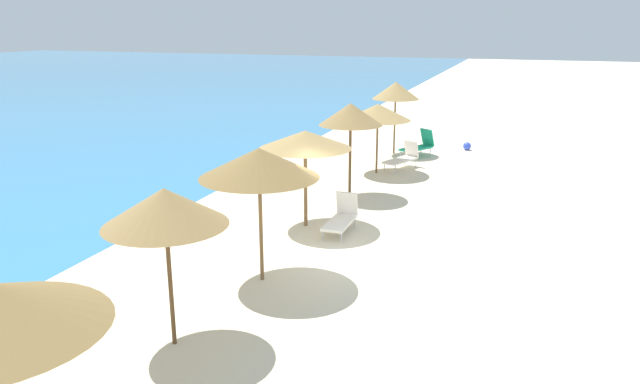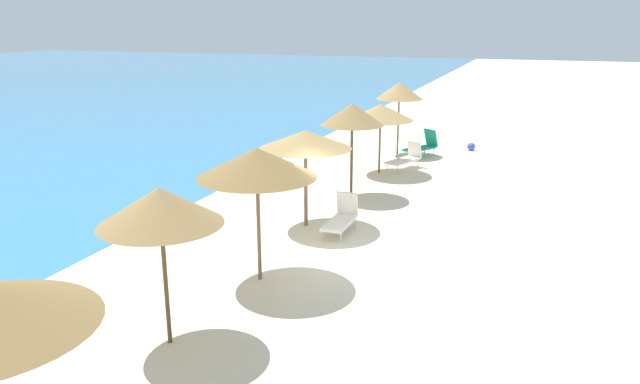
# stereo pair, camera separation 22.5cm
# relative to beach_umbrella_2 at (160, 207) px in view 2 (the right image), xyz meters

# --- Properties ---
(ground_plane) EXTENTS (160.00, 160.00, 0.00)m
(ground_plane) POSITION_rel_beach_umbrella_2_xyz_m (4.47, -1.42, -2.46)
(ground_plane) COLOR beige
(beach_umbrella_2) EXTENTS (2.06, 2.06, 2.78)m
(beach_umbrella_2) POSITION_rel_beach_umbrella_2_xyz_m (0.00, 0.00, 0.00)
(beach_umbrella_2) COLOR brown
(beach_umbrella_2) RESTS_ON ground_plane
(beach_umbrella_3) EXTENTS (2.48, 2.48, 2.88)m
(beach_umbrella_3) POSITION_rel_beach_umbrella_2_xyz_m (2.94, -0.30, 0.11)
(beach_umbrella_3) COLOR brown
(beach_umbrella_3) RESTS_ON ground_plane
(beach_umbrella_4) EXTENTS (2.45, 2.45, 2.61)m
(beach_umbrella_4) POSITION_rel_beach_umbrella_2_xyz_m (6.56, 0.06, -0.09)
(beach_umbrella_4) COLOR brown
(beach_umbrella_4) RESTS_ON ground_plane
(beach_umbrella_5) EXTENTS (1.96, 1.96, 2.94)m
(beach_umbrella_5) POSITION_rel_beach_umbrella_2_xyz_m (9.73, -0.22, 0.14)
(beach_umbrella_5) COLOR brown
(beach_umbrella_5) RESTS_ON ground_plane
(beach_umbrella_6) EXTENTS (2.36, 2.36, 2.51)m
(beach_umbrella_6) POSITION_rel_beach_umbrella_2_xyz_m (13.00, -0.26, -0.24)
(beach_umbrella_6) COLOR brown
(beach_umbrella_6) RESTS_ON ground_plane
(beach_umbrella_7) EXTENTS (1.91, 1.91, 2.97)m
(beach_umbrella_7) POSITION_rel_beach_umbrella_2_xyz_m (16.41, -0.14, 0.16)
(beach_umbrella_7) COLOR brown
(beach_umbrella_7) RESTS_ON ground_plane
(lounge_chair_0) EXTENTS (1.66, 1.29, 1.09)m
(lounge_chair_0) POSITION_rel_beach_umbrella_2_xyz_m (16.23, -1.23, -1.99)
(lounge_chair_0) COLOR #199972
(lounge_chair_0) RESTS_ON ground_plane
(lounge_chair_1) EXTENTS (1.47, 0.58, 0.97)m
(lounge_chair_1) POSITION_rel_beach_umbrella_2_xyz_m (6.41, -1.00, -2.06)
(lounge_chair_1) COLOR white
(lounge_chair_1) RESTS_ON ground_plane
(lounge_chair_2) EXTENTS (1.71, 1.14, 1.00)m
(lounge_chair_2) POSITION_rel_beach_umbrella_2_xyz_m (13.93, -1.04, -2.03)
(lounge_chair_2) COLOR white
(lounge_chair_2) RESTS_ON ground_plane
(beach_ball) EXTENTS (0.34, 0.34, 0.34)m
(beach_ball) POSITION_rel_beach_umbrella_2_xyz_m (18.17, -2.95, -2.29)
(beach_ball) COLOR blue
(beach_ball) RESTS_ON ground_plane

